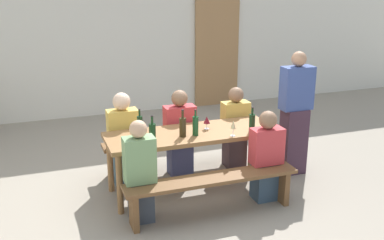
{
  "coord_description": "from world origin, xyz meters",
  "views": [
    {
      "loc": [
        -1.73,
        -4.87,
        2.54
      ],
      "look_at": [
        0.0,
        0.0,
        0.9
      ],
      "focal_mm": 43.15,
      "sensor_mm": 36.0,
      "label": 1
    }
  ],
  "objects": [
    {
      "name": "wooden_door",
      "position": [
        1.77,
        3.52,
        1.05
      ],
      "size": [
        0.9,
        0.06,
        2.1
      ],
      "primitive_type": "cube",
      "color": "#9E7247",
      "rests_on": "ground"
    },
    {
      "name": "wine_bottle_0",
      "position": [
        -0.15,
        -0.11,
        0.87
      ],
      "size": [
        0.08,
        0.08,
        0.32
      ],
      "color": "#332814",
      "rests_on": "tasting_table"
    },
    {
      "name": "wine_bottle_1",
      "position": [
        -0.59,
        0.14,
        0.86
      ],
      "size": [
        0.06,
        0.06,
        0.3
      ],
      "color": "#143319",
      "rests_on": "tasting_table"
    },
    {
      "name": "seated_guest_far_0",
      "position": [
        -0.73,
        0.51,
        0.56
      ],
      "size": [
        0.38,
        0.24,
        1.17
      ],
      "rotation": [
        0.0,
        0.0,
        -1.57
      ],
      "color": "#385363",
      "rests_on": "ground"
    },
    {
      "name": "back_wall",
      "position": [
        0.0,
        3.66,
        1.6
      ],
      "size": [
        14.0,
        0.2,
        3.2
      ],
      "primitive_type": "cube",
      "color": "silver",
      "rests_on": "ground"
    },
    {
      "name": "wine_bottle_2",
      "position": [
        0.67,
        -0.24,
        0.87
      ],
      "size": [
        0.07,
        0.07,
        0.31
      ],
      "color": "#143319",
      "rests_on": "tasting_table"
    },
    {
      "name": "seated_guest_near_1",
      "position": [
        0.73,
        -0.51,
        0.51
      ],
      "size": [
        0.37,
        0.24,
        1.08
      ],
      "rotation": [
        0.0,
        0.0,
        1.57
      ],
      "color": "#33485E",
      "rests_on": "ground"
    },
    {
      "name": "wine_bottle_4",
      "position": [
        -0.55,
        -0.25,
        0.88
      ],
      "size": [
        0.08,
        0.08,
        0.33
      ],
      "color": "#143319",
      "rests_on": "tasting_table"
    },
    {
      "name": "seated_guest_far_1",
      "position": [
        0.01,
        0.51,
        0.54
      ],
      "size": [
        0.4,
        0.24,
        1.14
      ],
      "rotation": [
        0.0,
        0.0,
        -1.57
      ],
      "color": "#404571",
      "rests_on": "ground"
    },
    {
      "name": "bench_far",
      "position": [
        0.0,
        0.66,
        0.35
      ],
      "size": [
        1.95,
        0.3,
        0.45
      ],
      "color": "brown",
      "rests_on": "ground"
    },
    {
      "name": "wine_bottle_3",
      "position": [
        0.0,
        -0.12,
        0.87
      ],
      "size": [
        0.07,
        0.07,
        0.31
      ],
      "color": "#194723",
      "rests_on": "tasting_table"
    },
    {
      "name": "ground_plane",
      "position": [
        0.0,
        0.0,
        0.0
      ],
      "size": [
        24.0,
        24.0,
        0.0
      ],
      "primitive_type": "plane",
      "color": "gray"
    },
    {
      "name": "seated_guest_near_0",
      "position": [
        -0.76,
        -0.51,
        0.54
      ],
      "size": [
        0.33,
        0.24,
        1.13
      ],
      "rotation": [
        0.0,
        0.0,
        1.57
      ],
      "color": "#373E49",
      "rests_on": "ground"
    },
    {
      "name": "wine_glass_0",
      "position": [
        0.4,
        -0.29,
        0.88
      ],
      "size": [
        0.06,
        0.06,
        0.19
      ],
      "color": "silver",
      "rests_on": "tasting_table"
    },
    {
      "name": "bench_near",
      "position": [
        0.0,
        -0.66,
        0.35
      ],
      "size": [
        1.95,
        0.3,
        0.45
      ],
      "color": "brown",
      "rests_on": "ground"
    },
    {
      "name": "wine_glass_1",
      "position": [
        0.21,
        0.05,
        0.86
      ],
      "size": [
        0.08,
        0.08,
        0.16
      ],
      "color": "silver",
      "rests_on": "tasting_table"
    },
    {
      "name": "seated_guest_far_2",
      "position": [
        0.8,
        0.51,
        0.53
      ],
      "size": [
        0.36,
        0.24,
        1.12
      ],
      "rotation": [
        0.0,
        0.0,
        -1.57
      ],
      "color": "#443035",
      "rests_on": "ground"
    },
    {
      "name": "tasting_table",
      "position": [
        0.0,
        0.0,
        0.67
      ],
      "size": [
        2.05,
        0.71,
        0.75
      ],
      "color": "olive",
      "rests_on": "ground"
    },
    {
      "name": "standing_host",
      "position": [
        1.44,
        0.06,
        0.78
      ],
      "size": [
        0.41,
        0.24,
        1.63
      ],
      "rotation": [
        0.0,
        0.0,
        3.14
      ],
      "color": "#3D2737",
      "rests_on": "ground"
    }
  ]
}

